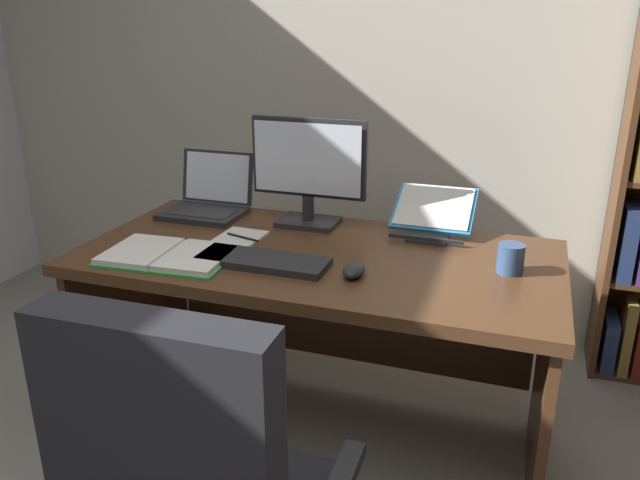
# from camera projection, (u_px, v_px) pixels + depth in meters

# --- Properties ---
(wall_back) EXTENTS (5.31, 0.12, 2.67)m
(wall_back) POSITION_uv_depth(u_px,v_px,m) (422.00, 52.00, 2.86)
(wall_back) COLOR beige
(wall_back) RESTS_ON ground
(desk) EXTENTS (1.59, 0.78, 0.75)m
(desk) POSITION_uv_depth(u_px,v_px,m) (325.00, 298.00, 2.24)
(desk) COLOR #4C2D19
(desk) RESTS_ON ground
(monitor) EXTENTS (0.44, 0.16, 0.40)m
(monitor) POSITION_uv_depth(u_px,v_px,m) (308.00, 173.00, 2.30)
(monitor) COLOR #232326
(monitor) RESTS_ON desk
(laptop) EXTENTS (0.31, 0.27, 0.23)m
(laptop) POSITION_uv_depth(u_px,v_px,m) (208.00, 201.00, 2.48)
(laptop) COLOR #232326
(laptop) RESTS_ON desk
(keyboard) EXTENTS (0.42, 0.15, 0.02)m
(keyboard) POSITION_uv_depth(u_px,v_px,m) (263.00, 261.00, 1.99)
(keyboard) COLOR #232326
(keyboard) RESTS_ON desk
(computer_mouse) EXTENTS (0.06, 0.10, 0.04)m
(computer_mouse) POSITION_uv_depth(u_px,v_px,m) (354.00, 270.00, 1.89)
(computer_mouse) COLOR #232326
(computer_mouse) RESTS_ON desk
(reading_stand_with_book) EXTENTS (0.29, 0.29, 0.14)m
(reading_stand_with_book) POSITION_uv_depth(u_px,v_px,m) (433.00, 213.00, 2.27)
(reading_stand_with_book) COLOR #232326
(reading_stand_with_book) RESTS_ON desk
(open_binder) EXTENTS (0.43, 0.30, 0.02)m
(open_binder) POSITION_uv_depth(u_px,v_px,m) (168.00, 255.00, 2.04)
(open_binder) COLOR green
(open_binder) RESTS_ON desk
(notepad) EXTENTS (0.16, 0.21, 0.01)m
(notepad) POSITION_uv_depth(u_px,v_px,m) (238.00, 239.00, 2.20)
(notepad) COLOR silver
(notepad) RESTS_ON desk
(pen) EXTENTS (0.14, 0.05, 0.01)m
(pen) POSITION_uv_depth(u_px,v_px,m) (243.00, 237.00, 2.19)
(pen) COLOR black
(pen) RESTS_ON notepad
(coffee_mug) EXTENTS (0.08, 0.08, 0.09)m
(coffee_mug) POSITION_uv_depth(u_px,v_px,m) (511.00, 258.00, 1.92)
(coffee_mug) COLOR #334C7A
(coffee_mug) RESTS_ON desk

